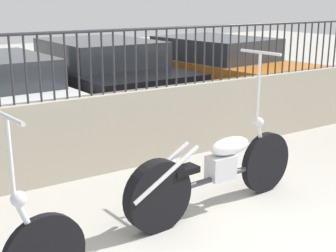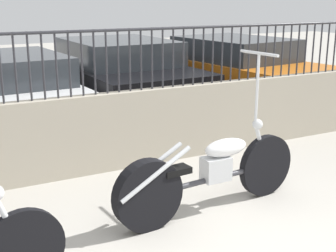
# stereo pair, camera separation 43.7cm
# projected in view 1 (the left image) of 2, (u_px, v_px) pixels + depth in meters

# --- Properties ---
(low_wall) EXTENTS (9.68, 0.18, 0.97)m
(low_wall) POSITION_uv_depth(u_px,v_px,m) (127.00, 130.00, 5.82)
(low_wall) COLOR #B2A893
(low_wall) RESTS_ON ground_plane
(fence_railing) EXTENTS (9.68, 0.04, 0.76)m
(fence_railing) POSITION_uv_depth(u_px,v_px,m) (125.00, 51.00, 5.56)
(fence_railing) COLOR #2D2D33
(fence_railing) RESTS_ON low_wall
(motorcycle_dark_grey) EXTENTS (2.14, 0.52, 1.57)m
(motorcycle_dark_grey) POSITION_uv_depth(u_px,v_px,m) (209.00, 174.00, 4.59)
(motorcycle_dark_grey) COLOR black
(motorcycle_dark_grey) RESTS_ON ground_plane
(car_black) EXTENTS (1.98, 4.60, 1.33)m
(car_black) POSITION_uv_depth(u_px,v_px,m) (96.00, 74.00, 8.78)
(car_black) COLOR black
(car_black) RESTS_ON ground_plane
(car_orange) EXTENTS (2.33, 4.72, 1.31)m
(car_orange) POSITION_uv_depth(u_px,v_px,m) (208.00, 68.00, 9.57)
(car_orange) COLOR black
(car_orange) RESTS_ON ground_plane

